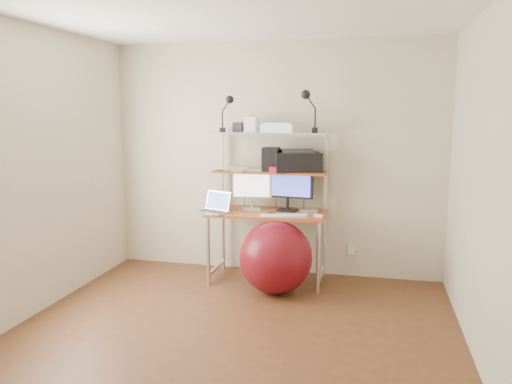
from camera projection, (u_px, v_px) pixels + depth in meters
room at (227, 182)px, 3.68m from camera, size 3.60×3.60×3.60m
computer_desk at (269, 190)px, 5.17m from camera, size 1.20×0.60×1.57m
wall_outlet at (351, 249)px, 5.35m from camera, size 0.08×0.01×0.12m
monitor_silver at (252, 186)px, 5.23m from camera, size 0.41×0.18×0.46m
monitor_black at (288, 185)px, 5.16m from camera, size 0.54×0.18×0.54m
laptop at (216, 208)px, 5.12m from camera, size 0.37×0.34×0.27m
keyboard at (284, 216)px, 4.92m from camera, size 0.48×0.26×0.01m
mouse at (318, 216)px, 4.89m from camera, size 0.09×0.07×0.02m
mac_mini at (310, 210)px, 5.13m from camera, size 0.19×0.19×0.03m
phone at (271, 214)px, 5.01m from camera, size 0.07×0.13×0.01m
printer at (297, 161)px, 5.14m from camera, size 0.55×0.45×0.22m
nas_cube at (271, 159)px, 5.17m from camera, size 0.17×0.17×0.25m
red_box at (280, 169)px, 5.08m from camera, size 0.22×0.16×0.06m
scanner at (281, 128)px, 5.09m from camera, size 0.42×0.33×0.10m
box_white at (252, 125)px, 5.18m from camera, size 0.15×0.13×0.15m
box_grey at (239, 127)px, 5.25m from camera, size 0.11×0.11×0.10m
clip_lamp_left at (228, 106)px, 5.10m from camera, size 0.15×0.08×0.37m
clip_lamp_right at (308, 101)px, 4.95m from camera, size 0.17×0.09×0.42m
exercise_ball at (276, 257)px, 4.86m from camera, size 0.72×0.72×0.72m
paper_stack at (234, 168)px, 5.28m from camera, size 0.43×0.42×0.03m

